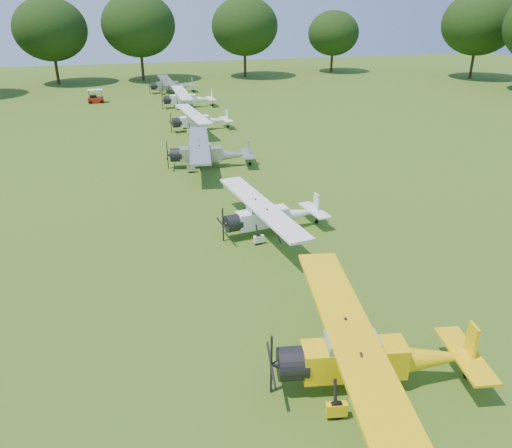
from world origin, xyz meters
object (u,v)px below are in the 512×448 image
Objects in this scene: aircraft_4 at (207,152)px; aircraft_7 at (171,84)px; aircraft_3 at (270,214)px; golf_cart at (95,98)px; aircraft_5 at (199,119)px; aircraft_2 at (370,354)px; aircraft_6 at (187,97)px.

aircraft_7 is at bearing 96.63° from aircraft_4.
aircraft_3 is 5.03× the size of golf_cart.
golf_cart is (-9.84, -4.77, -0.61)m from aircraft_7.
aircraft_4 is 11.79m from aircraft_5.
aircraft_4 is at bearing -74.27° from golf_cart.
aircraft_7 reaches higher than aircraft_5.
aircraft_2 is 58.81m from aircraft_7.
aircraft_5 is 5.02× the size of golf_cart.
aircraft_7 is (-0.33, 46.35, 0.03)m from aircraft_3.
aircraft_6 is 10.54m from aircraft_7.
aircraft_6 reaches higher than aircraft_7.
aircraft_3 is 0.91× the size of aircraft_4.
aircraft_2 is 1.19× the size of aircraft_3.
aircraft_5 is (0.26, 36.75, -0.21)m from aircraft_2.
aircraft_2 is at bearing -99.48° from aircraft_3.
aircraft_3 is 35.83m from aircraft_6.
aircraft_2 is 12.47m from aircraft_3.
aircraft_2 reaches higher than aircraft_7.
aircraft_7 is at bearing 24.54° from golf_cart.
golf_cart is at bearing -155.50° from aircraft_7.
golf_cart is at bearing 151.45° from aircraft_6.
aircraft_3 is 12.62m from aircraft_4.
golf_cart is (-8.91, 29.01, -0.68)m from aircraft_4.
aircraft_2 is at bearing -79.56° from aircraft_4.
aircraft_2 reaches higher than aircraft_3.
aircraft_6 is (0.69, 48.30, -0.16)m from aircraft_2.
aircraft_2 is 25.04m from aircraft_4.
aircraft_7 reaches higher than aircraft_3.
aircraft_5 is 22.07m from aircraft_7.
aircraft_4 reaches higher than aircraft_5.
aircraft_6 is at bearing 82.17° from aircraft_5.
aircraft_4 is 23.33m from aircraft_6.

